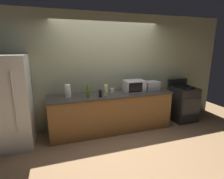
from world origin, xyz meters
name	(u,v)px	position (x,y,z in m)	size (l,w,h in m)	color
ground_plane	(118,138)	(0.00, 0.00, 0.00)	(8.00, 8.00, 0.00)	#93704C
back_wall	(107,72)	(0.00, 0.81, 1.35)	(6.40, 0.10, 2.70)	gray
counter_run	(112,112)	(0.00, 0.40, 0.45)	(2.84, 0.64, 0.90)	brown
refrigerator	(11,103)	(-2.05, 0.40, 0.90)	(0.72, 0.73, 1.80)	white
stove_range	(183,103)	(2.00, 0.40, 0.46)	(0.60, 0.61, 1.08)	black
microwave	(134,86)	(0.57, 0.45, 1.04)	(0.48, 0.35, 0.27)	#B7BABF
toaster_oven	(152,86)	(1.05, 0.46, 1.01)	(0.34, 0.26, 0.21)	#B7BABF
paper_towel_roll	(68,91)	(-0.97, 0.45, 1.04)	(0.12, 0.12, 0.27)	white
cordless_phone	(100,93)	(-0.32, 0.25, 0.98)	(0.05, 0.11, 0.15)	black
bottle_olive_oil	(88,91)	(-0.57, 0.28, 1.04)	(0.06, 0.06, 0.28)	#4C6B19
bottle_hand_soap	(106,90)	(-0.17, 0.31, 1.02)	(0.08, 0.08, 0.24)	beige
mug_white	(112,90)	(0.05, 0.54, 0.95)	(0.08, 0.08, 0.09)	white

